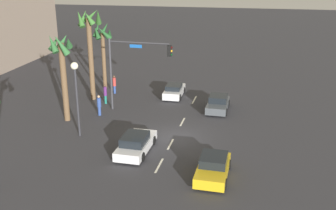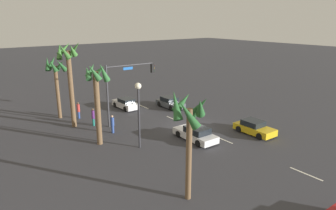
{
  "view_description": "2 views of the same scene",
  "coord_description": "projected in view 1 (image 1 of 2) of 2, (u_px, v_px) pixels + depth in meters",
  "views": [
    {
      "loc": [
        -27.13,
        -5.77,
        12.2
      ],
      "look_at": [
        1.2,
        0.79,
        2.14
      ],
      "focal_mm": 41.92,
      "sensor_mm": 36.0,
      "label": 1
    },
    {
      "loc": [
        -22.64,
        20.1,
        10.97
      ],
      "look_at": [
        2.03,
        1.46,
        2.12
      ],
      "focal_mm": 32.34,
      "sensor_mm": 36.0,
      "label": 2
    }
  ],
  "objects": [
    {
      "name": "lane_stripe_2",
      "position": [
        159.0,
        166.0,
        25.78
      ],
      "size": [
        2.06,
        0.14,
        0.01
      ],
      "primitive_type": "cube",
      "color": "silver",
      "rests_on": "ground_plane"
    },
    {
      "name": "lane_stripe_5",
      "position": [
        194.0,
        100.0,
        38.8
      ],
      "size": [
        2.42,
        0.14,
        0.01
      ],
      "primitive_type": "cube",
      "color": "silver",
      "rests_on": "ground_plane"
    },
    {
      "name": "pedestrian_0",
      "position": [
        99.0,
        105.0,
        34.42
      ],
      "size": [
        0.5,
        0.5,
        1.84
      ],
      "color": "#2D478C",
      "rests_on": "ground_plane"
    },
    {
      "name": "car_3",
      "position": [
        136.0,
        144.0,
        27.57
      ],
      "size": [
        4.54,
        1.98,
        1.35
      ],
      "color": "silver",
      "rests_on": "ground_plane"
    },
    {
      "name": "streetlamp",
      "position": [
        76.0,
        85.0,
        29.08
      ],
      "size": [
        0.56,
        0.56,
        5.83
      ],
      "color": "#2D2D33",
      "rests_on": "ground_plane"
    },
    {
      "name": "palm_tree_2",
      "position": [
        90.0,
        36.0,
        37.09
      ],
      "size": [
        2.5,
        2.67,
        8.9
      ],
      "color": "brown",
      "rests_on": "ground_plane"
    },
    {
      "name": "ground_plane",
      "position": [
        174.0,
        137.0,
        30.2
      ],
      "size": [
        220.0,
        220.0,
        0.0
      ],
      "primitive_type": "plane",
      "color": "#333338"
    },
    {
      "name": "palm_tree_3",
      "position": [
        62.0,
        60.0,
        31.78
      ],
      "size": [
        2.34,
        2.19,
        7.52
      ],
      "color": "brown",
      "rests_on": "ground_plane"
    },
    {
      "name": "palm_tree_0",
      "position": [
        103.0,
        40.0,
        40.93
      ],
      "size": [
        2.49,
        2.44,
        7.06
      ],
      "color": "brown",
      "rests_on": "ground_plane"
    },
    {
      "name": "car_1",
      "position": [
        218.0,
        103.0,
        35.84
      ],
      "size": [
        4.02,
        1.93,
        1.35
      ],
      "color": "#474C51",
      "rests_on": "ground_plane"
    },
    {
      "name": "lane_stripe_3",
      "position": [
        170.0,
        144.0,
        28.92
      ],
      "size": [
        1.87,
        0.14,
        0.01
      ],
      "primitive_type": "cube",
      "color": "silver",
      "rests_on": "ground_plane"
    },
    {
      "name": "pedestrian_2",
      "position": [
        105.0,
        93.0,
        37.41
      ],
      "size": [
        0.39,
        0.39,
        1.92
      ],
      "color": "#1E7266",
      "rests_on": "ground_plane"
    },
    {
      "name": "traffic_signal",
      "position": [
        131.0,
        63.0,
        34.38
      ],
      "size": [
        0.49,
        5.83,
        6.54
      ],
      "color": "#38383D",
      "rests_on": "ground_plane"
    },
    {
      "name": "lane_stripe_4",
      "position": [
        182.0,
        122.0,
        33.15
      ],
      "size": [
        1.91,
        0.14,
        0.01
      ],
      "primitive_type": "cube",
      "color": "silver",
      "rests_on": "ground_plane"
    },
    {
      "name": "pedestrian_1",
      "position": [
        114.0,
        84.0,
        40.54
      ],
      "size": [
        0.43,
        0.43,
        1.91
      ],
      "color": "#2D478C",
      "rests_on": "ground_plane"
    },
    {
      "name": "car_4",
      "position": [
        174.0,
        91.0,
        39.67
      ],
      "size": [
        4.08,
        1.86,
        1.31
      ],
      "color": "silver",
      "rests_on": "ground_plane"
    },
    {
      "name": "car_2",
      "position": [
        213.0,
        167.0,
        24.27
      ],
      "size": [
        4.03,
        1.99,
        1.33
      ],
      "color": "gold",
      "rests_on": "ground_plane"
    }
  ]
}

